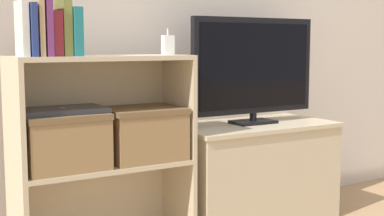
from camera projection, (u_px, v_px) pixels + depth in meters
tv_stand at (252, 172)px, 2.77m from camera, size 0.85×0.45×0.51m
tv at (254, 68)px, 2.71m from camera, size 0.73×0.14×0.54m
bookshelf_lower_tier at (99, 194)px, 2.34m from camera, size 0.75×0.31×0.41m
bookshelf_upper_tier at (97, 95)px, 2.29m from camera, size 0.75×0.31×0.46m
book_ivory at (22, 29)px, 2.00m from camera, size 0.03×0.13×0.21m
book_navy at (30, 30)px, 2.01m from camera, size 0.02×0.16×0.20m
book_tan at (37, 24)px, 2.02m from camera, size 0.02×0.15×0.25m
book_plum at (45, 27)px, 2.04m from camera, size 0.02×0.16×0.23m
book_maroon at (54, 34)px, 2.06m from camera, size 0.03×0.14×0.17m
book_olive at (64, 24)px, 2.08m from camera, size 0.03×0.12×0.25m
book_teal at (73, 32)px, 2.10m from camera, size 0.03×0.15×0.19m
baby_monitor at (168, 45)px, 2.38m from camera, size 0.05×0.03×0.12m
storage_basket_left at (63, 138)px, 2.16m from camera, size 0.33×0.28×0.23m
storage_basket_right at (142, 131)px, 2.34m from camera, size 0.33×0.28×0.23m
laptop at (62, 110)px, 2.15m from camera, size 0.34×0.21×0.02m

